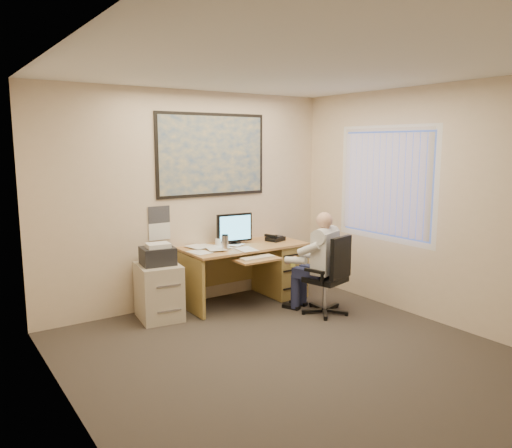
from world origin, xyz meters
TOP-DOWN VIEW (x-y plane):
  - room_shell at (0.00, 0.00)m, footprint 4.00×4.50m
  - desk at (0.89, 1.90)m, footprint 1.60×0.97m
  - world_map at (0.31, 2.23)m, footprint 1.56×0.03m
  - wall_calendar at (-0.44, 2.24)m, footprint 0.28×0.01m
  - window_blinds at (1.97, 0.80)m, footprint 0.06×1.40m
  - filing_cabinet at (-0.62, 1.90)m, footprint 0.54×0.62m
  - office_chair at (1.12, 0.90)m, footprint 0.70×0.70m
  - person at (1.13, 0.97)m, footprint 0.75×0.88m

SIDE VIEW (x-z plane):
  - office_chair at x=1.12m, z-range -0.20..0.77m
  - filing_cabinet at x=-0.62m, z-range -0.07..0.84m
  - desk at x=0.89m, z-range -0.13..1.01m
  - person at x=1.13m, z-range 0.00..1.24m
  - wall_calendar at x=-0.44m, z-range 0.87..1.29m
  - room_shell at x=0.00m, z-range 0.00..2.70m
  - window_blinds at x=1.97m, z-range 0.90..2.20m
  - world_map at x=0.31m, z-range 1.37..2.43m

